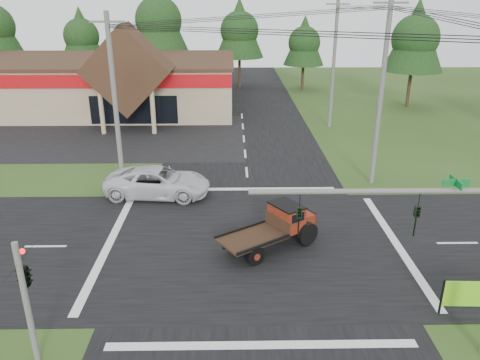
{
  "coord_description": "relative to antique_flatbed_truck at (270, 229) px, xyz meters",
  "views": [
    {
      "loc": [
        -0.95,
        -19.9,
        11.28
      ],
      "look_at": [
        -0.57,
        3.05,
        2.2
      ],
      "focal_mm": 35.0,
      "sensor_mm": 36.0,
      "label": 1
    }
  ],
  "objects": [
    {
      "name": "traffic_signal_mast",
      "position": [
        5.03,
        -7.2,
        3.39
      ],
      "size": [
        8.12,
        0.24,
        7.0
      ],
      "color": "#595651",
      "rests_on": "ground"
    },
    {
      "name": "tree_row_d",
      "position": [
        -0.78,
        42.3,
        6.34
      ],
      "size": [
        6.16,
        6.16,
        11.11
      ],
      "color": "#332316",
      "rests_on": "ground"
    },
    {
      "name": "tree_side_ne",
      "position": [
        17.22,
        30.3,
        6.34
      ],
      "size": [
        6.16,
        6.16,
        11.11
      ],
      "color": "#332316",
      "rests_on": "ground"
    },
    {
      "name": "tree_row_e",
      "position": [
        7.22,
        40.3,
        4.99
      ],
      "size": [
        5.04,
        5.04,
        9.09
      ],
      "color": "#332316",
      "rests_on": "ground"
    },
    {
      "name": "antique_flatbed_truck",
      "position": [
        0.0,
        0.0,
        0.0
      ],
      "size": [
        5.18,
        4.35,
        2.08
      ],
      "primitive_type": null,
      "rotation": [
        0.0,
        0.0,
        -0.98
      ],
      "color": "#57150C",
      "rests_on": "ground"
    },
    {
      "name": "ground",
      "position": [
        -0.78,
        0.3,
        -1.04
      ],
      "size": [
        120.0,
        120.0,
        0.0
      ],
      "primitive_type": "plane",
      "color": "#2C4318",
      "rests_on": "ground"
    },
    {
      "name": "white_pickup",
      "position": [
        -6.24,
        6.49,
        -0.18
      ],
      "size": [
        6.44,
        3.39,
        1.73
      ],
      "primitive_type": "imported",
      "rotation": [
        0.0,
        0.0,
        1.48
      ],
      "color": "silver",
      "rests_on": "ground"
    },
    {
      "name": "utility_pole_nw",
      "position": [
        -8.78,
        8.3,
        4.35
      ],
      "size": [
        2.0,
        0.3,
        10.5
      ],
      "color": "#595651",
      "rests_on": "ground"
    },
    {
      "name": "utility_pole_ne",
      "position": [
        7.22,
        8.3,
        4.85
      ],
      "size": [
        2.0,
        0.3,
        11.5
      ],
      "color": "#595651",
      "rests_on": "ground"
    },
    {
      "name": "parking_apron",
      "position": [
        -14.78,
        19.3,
        -1.02
      ],
      "size": [
        28.0,
        14.0,
        0.02
      ],
      "primitive_type": "cube",
      "color": "black",
      "rests_on": "ground"
    },
    {
      "name": "road_ew",
      "position": [
        -0.78,
        0.3,
        -1.03
      ],
      "size": [
        120.0,
        12.0,
        0.02
      ],
      "primitive_type": "cube",
      "color": "black",
      "rests_on": "ground"
    },
    {
      "name": "tree_row_b",
      "position": [
        -20.78,
        42.3,
        5.67
      ],
      "size": [
        5.6,
        5.6,
        10.1
      ],
      "color": "#332316",
      "rests_on": "ground"
    },
    {
      "name": "traffic_signal_corner",
      "position": [
        -8.28,
        -7.02,
        2.49
      ],
      "size": [
        0.53,
        2.48,
        4.4
      ],
      "color": "#595651",
      "rests_on": "ground"
    },
    {
      "name": "tree_row_c",
      "position": [
        -10.78,
        41.3,
        7.68
      ],
      "size": [
        7.28,
        7.28,
        13.13
      ],
      "color": "#332316",
      "rests_on": "ground"
    },
    {
      "name": "cvs_building",
      "position": [
        -16.49,
        29.87,
        1.74
      ],
      "size": [
        30.4,
        18.2,
        9.19
      ],
      "color": "tan",
      "rests_on": "ground"
    },
    {
      "name": "road_ns",
      "position": [
        -0.78,
        0.3,
        -1.03
      ],
      "size": [
        12.0,
        120.0,
        0.02
      ],
      "primitive_type": "cube",
      "color": "black",
      "rests_on": "ground"
    },
    {
      "name": "utility_pole_n",
      "position": [
        7.22,
        22.3,
        4.7
      ],
      "size": [
        2.0,
        0.3,
        11.2
      ],
      "color": "#595651",
      "rests_on": "ground"
    }
  ]
}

